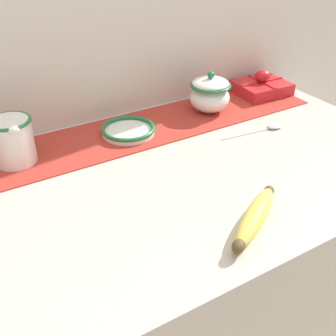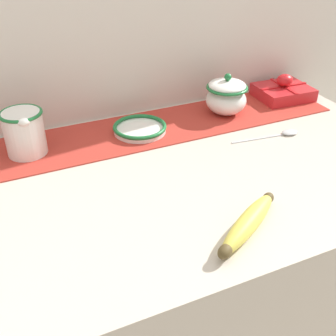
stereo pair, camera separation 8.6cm
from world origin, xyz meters
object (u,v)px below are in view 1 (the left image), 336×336
cream_pitcher (12,139)px  spoon (271,127)px  banana (255,217)px  sugar_bowl (210,94)px  small_dish (128,130)px  gift_box (261,86)px

cream_pitcher → spoon: bearing=-15.7°
cream_pitcher → spoon: cream_pitcher is taller
spoon → banana: bearing=-130.9°
cream_pitcher → sugar_bowl: bearing=-0.2°
cream_pitcher → small_dish: cream_pitcher is taller
cream_pitcher → gift_box: (0.77, 0.02, -0.04)m
small_dish → banana: banana is taller
banana → sugar_bowl: bearing=63.6°
spoon → gift_box: 0.25m
cream_pitcher → gift_box: bearing=1.8°
small_dish → spoon: 0.38m
sugar_bowl → banana: bearing=-116.4°
banana → cream_pitcher: bearing=125.2°
sugar_bowl → cream_pitcher: bearing=179.8°
small_dish → banana: bearing=-85.2°
cream_pitcher → gift_box: size_ratio=0.71×
sugar_bowl → banana: 0.51m
spoon → gift_box: size_ratio=1.15×
small_dish → sugar_bowl: bearing=1.6°
cream_pitcher → banana: size_ratio=0.61×
banana → gift_box: (0.44, 0.48, 0.01)m
sugar_bowl → gift_box: 0.22m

